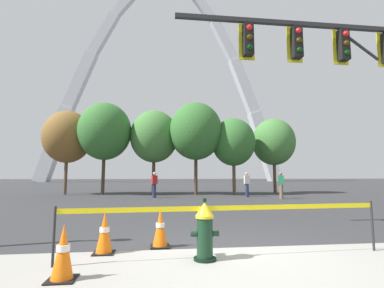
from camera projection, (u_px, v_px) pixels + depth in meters
The scene contains 17 objects.
ground_plane at pixel (236, 252), 5.02m from camera, with size 240.00×240.00×0.00m, color #333335.
fire_hydrant at pixel (205, 231), 4.59m from camera, with size 0.46×0.48×0.99m.
caution_tape_barrier at pixel (229, 220), 4.71m from camera, with size 5.48×0.33×0.90m.
traffic_cone_by_hydrant at pixel (104, 233), 4.96m from camera, with size 0.36×0.36×0.73m.
traffic_cone_mid_sidewalk at pixel (160, 228), 5.42m from camera, with size 0.36×0.36×0.73m.
traffic_cone_curb_edge at pixel (63, 252), 3.70m from camera, with size 0.36×0.36×0.73m.
traffic_signal_gantry at pixel (358, 68), 8.01m from camera, with size 7.82×0.44×6.00m.
monument_arch at pixel (165, 87), 68.83m from camera, with size 57.54×2.85×51.94m.
tree_far_left at pixel (68, 137), 21.12m from camera, with size 3.55×3.55×6.21m.
tree_left_mid at pixel (105, 131), 20.77m from camera, with size 3.84×3.84×6.73m.
tree_center_left at pixel (154, 136), 21.43m from camera, with size 3.61×3.61×6.32m.
tree_center_right at pixel (196, 131), 20.73m from camera, with size 3.85×3.85×6.73m.
tree_right_mid at pixel (233, 142), 20.94m from camera, with size 3.21×3.21×5.61m.
tree_far_right at pixel (274, 142), 22.47m from camera, with size 3.37×3.37×5.90m.
pedestrian_walking_left at pixel (247, 184), 18.28m from camera, with size 0.36×0.24×1.59m.
pedestrian_standing_center at pixel (154, 184), 17.57m from camera, with size 0.39×0.33×1.59m.
pedestrian_walking_right at pixel (281, 185), 16.86m from camera, with size 0.39×0.31×1.59m.
Camera 1 is at (-1.40, -5.08, 1.36)m, focal length 26.44 mm.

